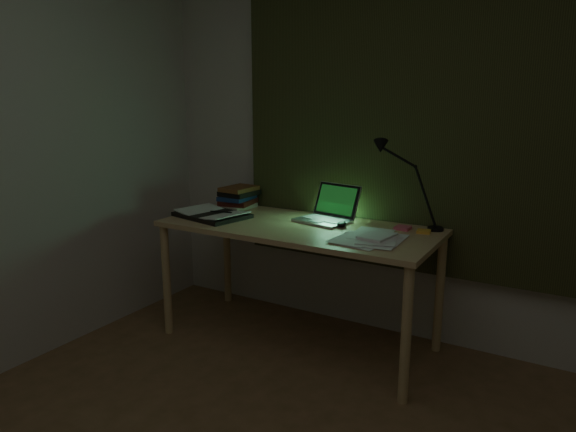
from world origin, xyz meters
name	(u,v)px	position (x,y,z in m)	size (l,w,h in m)	color
wall_back	(415,137)	(0.00, 2.00, 1.25)	(3.50, 0.00, 2.50)	beige
curtain	(414,102)	(0.00, 1.96, 1.45)	(2.20, 0.06, 2.00)	#33351A
desk	(298,284)	(-0.54, 1.56, 0.37)	(1.62, 0.71, 0.74)	tan
laptop	(322,204)	(-0.45, 1.71, 0.85)	(0.31, 0.35, 0.23)	silver
open_textbook	(212,214)	(-1.11, 1.48, 0.76)	(0.43, 0.31, 0.04)	silver
book_stack	(239,197)	(-1.12, 1.78, 0.82)	(0.20, 0.24, 0.16)	silver
loose_papers	(370,235)	(-0.08, 1.53, 0.75)	(0.33, 0.34, 0.02)	silver
mouse	(342,224)	(-0.30, 1.65, 0.76)	(0.05, 0.09, 0.03)	black
sticky_yellow	(424,231)	(0.15, 1.76, 0.75)	(0.07, 0.07, 0.02)	yellow
sticky_pink	(403,228)	(0.03, 1.78, 0.75)	(0.08, 0.08, 0.02)	#FB617F
desk_lamp	(438,188)	(0.19, 1.85, 0.98)	(0.32, 0.25, 0.49)	black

